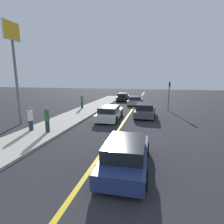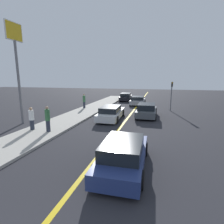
% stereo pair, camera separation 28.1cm
% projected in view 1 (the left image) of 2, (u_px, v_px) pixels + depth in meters
% --- Properties ---
extents(road_center_line, '(0.20, 60.00, 0.01)m').
position_uv_depth(road_center_line, '(129.00, 114.00, 18.56)').
color(road_center_line, gold).
rests_on(road_center_line, ground_plane).
extents(sidewalk_left, '(3.11, 34.58, 0.15)m').
position_uv_depth(sidewalk_left, '(82.00, 113.00, 19.04)').
color(sidewalk_left, '#ADA89E').
rests_on(sidewalk_left, ground_plane).
extents(car_near_right_lane, '(1.97, 4.40, 1.28)m').
position_uv_depth(car_near_right_lane, '(126.00, 154.00, 7.42)').
color(car_near_right_lane, navy).
rests_on(car_near_right_lane, ground_plane).
extents(car_ahead_center, '(2.01, 4.81, 1.24)m').
position_uv_depth(car_ahead_center, '(110.00, 113.00, 16.22)').
color(car_ahead_center, silver).
rests_on(car_ahead_center, ground_plane).
extents(car_far_distant, '(1.95, 4.11, 1.33)m').
position_uv_depth(car_far_distant, '(145.00, 110.00, 17.24)').
color(car_far_distant, '#4C5156').
rests_on(car_far_distant, ground_plane).
extents(car_parked_left_lot, '(2.05, 4.05, 1.21)m').
position_uv_depth(car_parked_left_lot, '(135.00, 101.00, 25.02)').
color(car_parked_left_lot, '#9E9EA3').
rests_on(car_parked_left_lot, ground_plane).
extents(car_oncoming_far, '(2.07, 4.76, 1.27)m').
position_uv_depth(car_oncoming_far, '(123.00, 97.00, 29.57)').
color(car_oncoming_far, black).
rests_on(car_oncoming_far, ground_plane).
extents(pedestrian_mid_group, '(0.33, 0.33, 1.77)m').
position_uv_depth(pedestrian_mid_group, '(47.00, 119.00, 11.84)').
color(pedestrian_mid_group, '#282D3D').
rests_on(pedestrian_mid_group, sidewalk_left).
extents(pedestrian_far_standing, '(0.34, 0.34, 1.63)m').
position_uv_depth(pedestrian_far_standing, '(30.00, 119.00, 12.27)').
color(pedestrian_far_standing, '#282D3D').
rests_on(pedestrian_far_standing, sidewalk_left).
extents(pedestrian_by_sign, '(0.32, 0.32, 1.73)m').
position_uv_depth(pedestrian_by_sign, '(82.00, 101.00, 21.30)').
color(pedestrian_by_sign, '#282D3D').
rests_on(pedestrian_by_sign, sidewalk_left).
extents(traffic_light, '(0.18, 0.40, 3.36)m').
position_uv_depth(traffic_light, '(169.00, 93.00, 20.14)').
color(traffic_light, slate).
rests_on(traffic_light, ground_plane).
extents(roadside_sign, '(0.20, 1.65, 8.01)m').
position_uv_depth(roadside_sign, '(14.00, 52.00, 13.52)').
color(roadside_sign, slate).
rests_on(roadside_sign, ground_plane).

